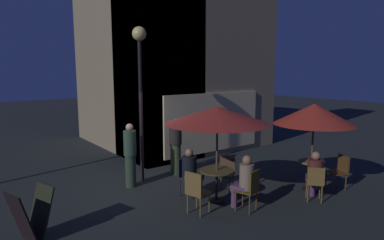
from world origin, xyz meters
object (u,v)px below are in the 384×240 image
at_px(street_lamp_near_corner, 140,67).
at_px(cafe_chair_3, 186,173).
at_px(cafe_chair_5, 340,169).
at_px(patio_umbrella_0, 217,115).
at_px(patron_seated_1, 191,170).
at_px(patron_seated_2, 315,172).
at_px(patron_seated_0, 244,179).
at_px(cafe_chair_1, 250,187).
at_px(cafe_table_0, 217,178).
at_px(patron_standing_3, 176,147).
at_px(cafe_table_1, 311,170).
at_px(patron_standing_4, 130,155).
at_px(menu_sandwich_board, 31,215).
at_px(cafe_chair_2, 226,171).
at_px(cafe_chair_4, 315,181).
at_px(cafe_chair_0, 196,189).
at_px(patio_umbrella_1, 314,114).

relative_size(street_lamp_near_corner, cafe_chair_3, 4.51).
bearing_deg(cafe_chair_5, patio_umbrella_0, 4.69).
height_order(patron_seated_1, patron_seated_2, patron_seated_2).
relative_size(cafe_chair_3, patron_seated_0, 0.75).
bearing_deg(cafe_chair_1, patron_seated_1, 1.89).
bearing_deg(cafe_table_0, cafe_chair_1, -73.15).
height_order(cafe_table_0, patron_standing_3, patron_standing_3).
relative_size(cafe_table_1, patron_standing_4, 0.46).
distance_m(menu_sandwich_board, cafe_chair_2, 4.57).
relative_size(cafe_chair_4, patron_seated_0, 0.68).
distance_m(patio_umbrella_0, patron_seated_1, 1.56).
bearing_deg(patron_standing_4, street_lamp_near_corner, 56.11).
xyz_separation_m(cafe_chair_0, cafe_chair_3, (0.49, 1.03, 0.00)).
height_order(menu_sandwich_board, cafe_table_0, menu_sandwich_board).
bearing_deg(cafe_chair_2, patio_umbrella_0, -0.00).
relative_size(cafe_chair_0, cafe_chair_2, 1.10).
height_order(street_lamp_near_corner, patron_seated_0, street_lamp_near_corner).
relative_size(cafe_chair_3, patron_seated_2, 0.79).
height_order(cafe_table_0, cafe_chair_3, cafe_chair_3).
height_order(patio_umbrella_1, cafe_chair_5, patio_umbrella_1).
relative_size(patio_umbrella_1, patron_seated_1, 1.90).
height_order(cafe_chair_1, patron_standing_3, patron_standing_3).
xyz_separation_m(cafe_chair_2, cafe_chair_3, (-1.01, 0.37, 0.04)).
xyz_separation_m(patio_umbrella_1, patron_standing_3, (-1.99, 3.27, -1.16)).
height_order(patio_umbrella_0, patio_umbrella_1, patio_umbrella_0).
xyz_separation_m(cafe_table_1, cafe_chair_5, (0.74, -0.36, -0.01)).
height_order(cafe_chair_3, patron_seated_2, patron_seated_2).
relative_size(cafe_table_1, cafe_chair_3, 0.83).
bearing_deg(patron_seated_0, cafe_chair_2, -40.93).
height_order(patron_seated_2, patron_standing_3, patron_standing_3).
bearing_deg(cafe_chair_1, patio_umbrella_0, -0.00).
relative_size(patio_umbrella_1, cafe_chair_5, 2.56).
relative_size(menu_sandwich_board, patron_seated_2, 0.81).
xyz_separation_m(cafe_chair_2, patron_seated_2, (1.27, -1.71, 0.15)).
distance_m(menu_sandwich_board, cafe_chair_4, 6.09).
relative_size(patio_umbrella_0, patron_seated_0, 1.90).
bearing_deg(cafe_table_1, patron_seated_0, 174.97).
height_order(patio_umbrella_1, patron_seated_0, patio_umbrella_1).
xyz_separation_m(cafe_chair_2, cafe_chair_5, (2.49, -1.67, -0.00)).
bearing_deg(street_lamp_near_corner, cafe_chair_2, -56.59).
bearing_deg(cafe_table_1, cafe_chair_0, 168.65).
bearing_deg(cafe_chair_1, patio_umbrella_1, -108.25).
bearing_deg(menu_sandwich_board, patio_umbrella_1, -31.31).
distance_m(cafe_chair_0, patron_standing_4, 2.46).
bearing_deg(cafe_table_1, patron_seated_2, -139.80).
relative_size(street_lamp_near_corner, patio_umbrella_0, 1.78).
distance_m(cafe_chair_0, cafe_chair_5, 4.12).
xyz_separation_m(cafe_chair_3, cafe_chair_5, (3.50, -2.04, -0.04)).
bearing_deg(patron_seated_1, patron_seated_0, -2.12).
bearing_deg(patio_umbrella_1, patron_standing_3, 121.34).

